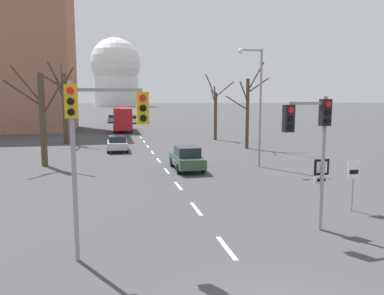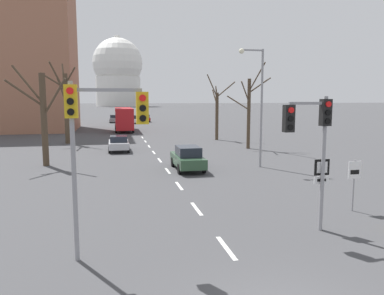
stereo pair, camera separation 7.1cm
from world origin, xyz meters
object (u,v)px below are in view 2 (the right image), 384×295
(sedan_mid_centre, at_px, (188,158))
(sedan_far_left, at_px, (114,119))
(speed_limit_sign, at_px, (354,177))
(street_lamp_right, at_px, (258,96))
(city_bus, at_px, (124,118))
(traffic_signal_near_right, at_px, (312,130))
(traffic_signal_near_left, at_px, (97,126))
(route_sign_post, at_px, (321,181))
(sedan_near_left, at_px, (137,119))
(sedan_near_right, at_px, (119,143))
(sedan_far_right, at_px, (146,118))

(sedan_mid_centre, bearing_deg, sedan_far_left, 95.13)
(sedan_mid_centre, bearing_deg, speed_limit_sign, -64.34)
(street_lamp_right, xyz_separation_m, city_bus, (-8.40, 32.59, -2.99))
(traffic_signal_near_right, relative_size, sedan_far_left, 1.09)
(speed_limit_sign, bearing_deg, sedan_far_left, 98.81)
(traffic_signal_near_left, relative_size, street_lamp_right, 0.65)
(street_lamp_right, bearing_deg, traffic_signal_near_left, -127.47)
(route_sign_post, height_order, sedan_near_left, route_sign_post)
(sedan_near_right, relative_size, city_bus, 0.37)
(sedan_near_right, distance_m, sedan_far_left, 43.48)
(street_lamp_right, relative_size, sedan_near_right, 2.07)
(route_sign_post, xyz_separation_m, sedan_near_left, (-2.85, 62.75, -1.03))
(sedan_near_right, bearing_deg, sedan_far_right, 81.94)
(speed_limit_sign, height_order, sedan_far_left, speed_limit_sign)
(sedan_far_left, bearing_deg, city_bus, -86.11)
(sedan_near_right, relative_size, sedan_far_right, 1.04)
(sedan_near_left, distance_m, sedan_far_right, 4.69)
(sedan_mid_centre, bearing_deg, sedan_near_right, 113.53)
(sedan_far_left, xyz_separation_m, sedan_far_right, (6.56, 0.58, -0.01))
(route_sign_post, relative_size, sedan_far_left, 0.59)
(sedan_near_right, bearing_deg, route_sign_post, -72.88)
(speed_limit_sign, height_order, sedan_near_right, speed_limit_sign)
(route_sign_post, bearing_deg, street_lamp_right, 78.98)
(sedan_near_right, bearing_deg, sedan_far_left, 90.42)
(sedan_far_left, bearing_deg, street_lamp_right, -79.64)
(route_sign_post, distance_m, sedan_far_right, 67.00)
(city_bus, bearing_deg, speed_limit_sign, -78.82)
(speed_limit_sign, distance_m, sedan_near_left, 61.24)
(traffic_signal_near_right, xyz_separation_m, sedan_far_right, (-0.29, 67.12, -2.96))
(traffic_signal_near_right, xyz_separation_m, street_lamp_right, (2.98, 12.75, 1.29))
(traffic_signal_near_right, bearing_deg, traffic_signal_near_left, -173.53)
(speed_limit_sign, bearing_deg, sedan_far_right, 93.04)
(traffic_signal_near_right, relative_size, sedan_near_right, 1.24)
(route_sign_post, distance_m, city_bus, 45.59)
(traffic_signal_near_right, distance_m, sedan_near_right, 24.17)
(traffic_signal_near_left, relative_size, sedan_far_left, 1.18)
(traffic_signal_near_left, distance_m, sedan_mid_centre, 14.95)
(traffic_signal_near_right, height_order, speed_limit_sign, traffic_signal_near_right)
(traffic_signal_near_left, distance_m, speed_limit_sign, 11.25)
(traffic_signal_near_left, height_order, sedan_near_right, traffic_signal_near_left)
(route_sign_post, distance_m, sedan_mid_centre, 12.87)
(sedan_near_right, xyz_separation_m, city_bus, (1.12, 22.27, 1.29))
(traffic_signal_near_right, height_order, traffic_signal_near_left, traffic_signal_near_left)
(street_lamp_right, bearing_deg, sedan_near_right, 132.68)
(speed_limit_sign, distance_m, sedan_far_right, 65.32)
(traffic_signal_near_right, relative_size, city_bus, 0.46)
(speed_limit_sign, distance_m, sedan_far_left, 65.42)
(traffic_signal_near_right, xyz_separation_m, route_sign_post, (0.53, 0.14, -1.89))
(traffic_signal_near_right, xyz_separation_m, sedan_far_left, (-6.86, 66.55, -2.95))
(sedan_near_left, xyz_separation_m, sedan_near_right, (-4.21, -39.82, -0.07))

